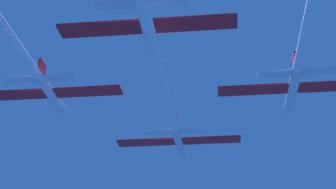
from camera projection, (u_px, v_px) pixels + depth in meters
The scene contains 2 objects.
jet_lead at pixel (168, 101), 66.85m from camera, with size 18.14×53.89×3.00m.
jet_right_wing at pixel (310, 15), 51.14m from camera, with size 18.14×57.68×3.00m.
Camera 1 is at (6.49, -76.03, -28.62)m, focal length 57.89 mm.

